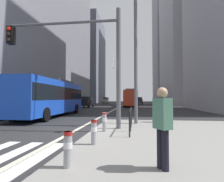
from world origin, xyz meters
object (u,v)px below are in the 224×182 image
(city_bus_red_receding, at_px, (131,97))
(car_oncoming_mid, at_px, (86,102))
(car_receding_near, at_px, (136,100))
(street_lamp_post, at_px, (136,38))
(bollard_front, at_px, (68,147))
(traffic_signal_gantry, at_px, (79,50))
(city_bus_blue_oncoming, at_px, (51,96))
(car_oncoming_far, at_px, (106,100))
(pedestrian_waiting, at_px, (162,123))
(pedestrian_walking, at_px, (163,106))
(sedan_white_oncoming, at_px, (4,106))
(bollard_left, at_px, (94,131))
(car_receding_far, at_px, (139,101))
(bollard_right, at_px, (104,121))

(city_bus_red_receding, relative_size, car_oncoming_mid, 2.69)
(car_receding_near, distance_m, street_lamp_post, 53.02)
(bollard_front, bearing_deg, traffic_signal_gantry, 105.15)
(car_oncoming_mid, bearing_deg, city_bus_blue_oncoming, -85.32)
(car_oncoming_far, height_order, street_lamp_post, street_lamp_post)
(traffic_signal_gantry, distance_m, pedestrian_waiting, 6.79)
(city_bus_blue_oncoming, relative_size, pedestrian_walking, 6.43)
(street_lamp_post, relative_size, pedestrian_waiting, 4.66)
(sedan_white_oncoming, relative_size, car_receding_near, 0.99)
(car_oncoming_far, bearing_deg, street_lamp_post, -78.98)
(car_oncoming_far, distance_m, pedestrian_walking, 50.50)
(city_bus_red_receding, relative_size, bollard_left, 15.04)
(bollard_left, height_order, pedestrian_waiting, pedestrian_waiting)
(bollard_front, bearing_deg, car_receding_near, 88.45)
(pedestrian_waiting, bearing_deg, car_receding_near, 90.37)
(sedan_white_oncoming, relative_size, street_lamp_post, 0.54)
(bollard_left, bearing_deg, pedestrian_walking, 63.02)
(car_receding_far, distance_m, bollard_right, 44.72)
(pedestrian_waiting, bearing_deg, sedan_white_oncoming, 138.81)
(sedan_white_oncoming, bearing_deg, car_oncoming_mid, 84.91)
(car_receding_near, distance_m, pedestrian_waiting, 59.88)
(pedestrian_walking, bearing_deg, sedan_white_oncoming, 170.97)
(city_bus_blue_oncoming, xyz_separation_m, pedestrian_walking, (9.18, -3.95, -0.71))
(city_bus_blue_oncoming, bearing_deg, traffic_signal_gantry, -55.32)
(car_oncoming_far, bearing_deg, car_oncoming_mid, -88.34)
(city_bus_blue_oncoming, xyz_separation_m, car_receding_far, (8.60, 37.10, -0.85))
(car_receding_far, bearing_deg, city_bus_blue_oncoming, -103.06)
(street_lamp_post, relative_size, pedestrian_walking, 4.57)
(car_oncoming_far, height_order, bollard_right, car_oncoming_far)
(sedan_white_oncoming, distance_m, street_lamp_post, 11.75)
(car_oncoming_mid, bearing_deg, car_receding_near, 73.83)
(car_receding_near, height_order, bollard_right, car_receding_near)
(car_oncoming_far, relative_size, bollard_front, 5.31)
(car_oncoming_far, relative_size, street_lamp_post, 0.51)
(sedan_white_oncoming, bearing_deg, city_bus_blue_oncoming, 33.08)
(street_lamp_post, bearing_deg, sedan_white_oncoming, 165.68)
(traffic_signal_gantry, relative_size, bollard_right, 7.20)
(bollard_left, bearing_deg, car_receding_far, 87.02)
(sedan_white_oncoming, xyz_separation_m, bollard_left, (9.23, -7.89, -0.40))
(pedestrian_waiting, bearing_deg, pedestrian_walking, 81.74)
(bollard_right, bearing_deg, car_receding_near, 88.40)
(pedestrian_waiting, bearing_deg, traffic_signal_gantry, 124.14)
(car_receding_far, xyz_separation_m, pedestrian_walking, (0.58, -41.05, 0.14))
(city_bus_red_receding, relative_size, traffic_signal_gantry, 1.93)
(sedan_white_oncoming, xyz_separation_m, bollard_right, (9.18, -5.54, -0.37))
(city_bus_red_receding, bearing_deg, traffic_signal_gantry, -93.82)
(traffic_signal_gantry, height_order, bollard_right, traffic_signal_gantry)
(car_oncoming_far, bearing_deg, car_receding_far, -37.01)
(car_oncoming_far, bearing_deg, traffic_signal_gantry, -82.50)
(car_receding_far, xyz_separation_m, car_oncoming_far, (-10.81, 8.15, -0.00))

